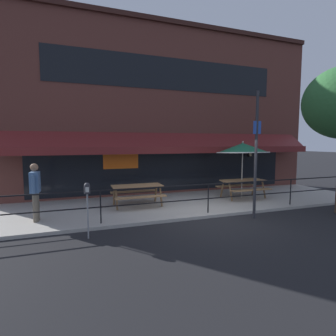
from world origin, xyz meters
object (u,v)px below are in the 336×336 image
at_px(picnic_table_centre, 243,184).
at_px(parking_meter_near, 87,194).
at_px(picnic_table_left, 137,190).
at_px(pedestrian_walking, 35,189).
at_px(patio_umbrella_centre, 243,148).
at_px(street_sign_pole, 256,154).

relative_size(picnic_table_centre, parking_meter_near, 1.27).
bearing_deg(picnic_table_left, parking_meter_near, -125.91).
xyz_separation_m(picnic_table_centre, pedestrian_walking, (-7.70, -0.73, 0.35)).
bearing_deg(picnic_table_left, pedestrian_walking, -165.42).
bearing_deg(picnic_table_centre, patio_umbrella_centre, 90.00).
bearing_deg(parking_meter_near, street_sign_pole, 1.12).
height_order(pedestrian_walking, parking_meter_near, pedestrian_walking).
xyz_separation_m(pedestrian_walking, street_sign_pole, (6.47, -1.61, 1.00)).
height_order(picnic_table_centre, pedestrian_walking, pedestrian_walking).
bearing_deg(street_sign_pole, patio_umbrella_centre, 63.14).
bearing_deg(pedestrian_walking, street_sign_pole, -13.94).
bearing_deg(picnic_table_centre, picnic_table_left, 178.57).
distance_m(picnic_table_centre, street_sign_pole, 2.96).
height_order(picnic_table_left, picnic_table_centre, same).
height_order(pedestrian_walking, street_sign_pole, street_sign_pole).
xyz_separation_m(patio_umbrella_centre, street_sign_pole, (-1.23, -2.43, -0.13)).
distance_m(picnic_table_centre, pedestrian_walking, 7.75).
bearing_deg(pedestrian_walking, picnic_table_centre, 5.40).
relative_size(patio_umbrella_centre, parking_meter_near, 1.67).
distance_m(pedestrian_walking, parking_meter_near, 2.20).
xyz_separation_m(picnic_table_left, picnic_table_centre, (4.47, -0.11, 0.00)).
relative_size(pedestrian_walking, street_sign_pole, 0.43).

